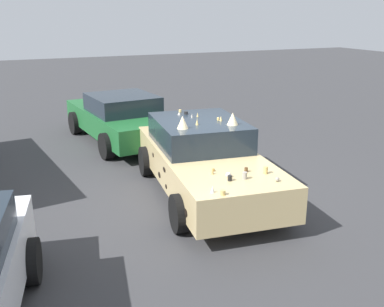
# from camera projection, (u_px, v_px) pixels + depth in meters

# --- Properties ---
(ground_plane) EXTENTS (60.00, 60.00, 0.00)m
(ground_plane) POSITION_uv_depth(u_px,v_px,m) (205.00, 194.00, 9.19)
(ground_plane) COLOR #38383A
(art_car_decorated) EXTENTS (4.84, 2.54, 1.68)m
(art_car_decorated) POSITION_uv_depth(u_px,v_px,m) (204.00, 158.00, 9.07)
(art_car_decorated) COLOR #D8BC7F
(art_car_decorated) RESTS_ON ground
(parked_sedan_near_left) EXTENTS (4.71, 2.39, 1.36)m
(parked_sedan_near_left) POSITION_uv_depth(u_px,v_px,m) (121.00, 118.00, 12.72)
(parked_sedan_near_left) COLOR #1E602D
(parked_sedan_near_left) RESTS_ON ground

